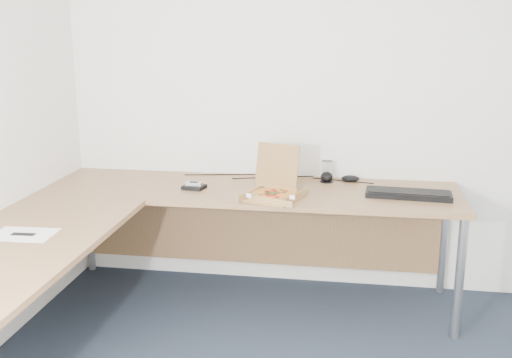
% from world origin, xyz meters
% --- Properties ---
extents(room_shell, '(3.50, 3.50, 2.50)m').
position_xyz_m(room_shell, '(0.00, 0.00, 1.25)').
color(room_shell, white).
rests_on(room_shell, ground).
extents(desk, '(2.50, 2.20, 0.73)m').
position_xyz_m(desk, '(-0.82, 0.97, 0.70)').
color(desk, olive).
rests_on(desk, ground).
extents(pizza_box, '(0.28, 0.32, 0.28)m').
position_xyz_m(pizza_box, '(-0.34, 1.22, 0.76)').
color(pizza_box, '#AD7E47').
rests_on(pizza_box, desk).
extents(drinking_glass, '(0.07, 0.07, 0.13)m').
position_xyz_m(drinking_glass, '(-0.05, 1.66, 0.79)').
color(drinking_glass, silver).
rests_on(drinking_glass, desk).
extents(keyboard, '(0.49, 0.21, 0.03)m').
position_xyz_m(keyboard, '(0.43, 1.36, 0.75)').
color(keyboard, black).
rests_on(keyboard, desk).
extents(mouse, '(0.12, 0.09, 0.04)m').
position_xyz_m(mouse, '(0.09, 1.65, 0.75)').
color(mouse, black).
rests_on(mouse, desk).
extents(wallet, '(0.14, 0.13, 0.02)m').
position_xyz_m(wallet, '(-0.84, 1.34, 0.74)').
color(wallet, black).
rests_on(wallet, desk).
extents(phone, '(0.10, 0.05, 0.02)m').
position_xyz_m(phone, '(-0.84, 1.34, 0.76)').
color(phone, '#B2B5BA').
rests_on(phone, wallet).
extents(paper_sheet, '(0.30, 0.22, 0.00)m').
position_xyz_m(paper_sheet, '(-1.43, 0.41, 0.73)').
color(paper_sheet, white).
rests_on(paper_sheet, desk).
extents(dome_speaker, '(0.08, 0.08, 0.07)m').
position_xyz_m(dome_speaker, '(-0.05, 1.63, 0.77)').
color(dome_speaker, black).
rests_on(dome_speaker, desk).
extents(cable_bundle, '(0.59, 0.12, 0.01)m').
position_xyz_m(cable_bundle, '(-0.40, 1.68, 0.73)').
color(cable_bundle, black).
rests_on(cable_bundle, desk).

